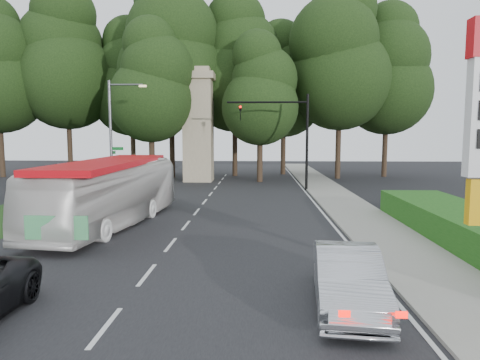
{
  "coord_description": "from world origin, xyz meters",
  "views": [
    {
      "loc": [
        3.29,
        -8.28,
        4.2
      ],
      "look_at": [
        2.53,
        10.48,
        2.2
      ],
      "focal_mm": 32.0,
      "sensor_mm": 36.0,
      "label": 1
    }
  ],
  "objects_px": {
    "monument": "(198,124)",
    "transit_bus": "(110,193)",
    "sedan_silver": "(348,279)",
    "streetlight_signs": "(114,131)",
    "traffic_signal_mast": "(290,128)"
  },
  "relations": [
    {
      "from": "monument",
      "to": "transit_bus",
      "type": "xyz_separation_m",
      "value": [
        -1.44,
        -19.15,
        -3.59
      ]
    },
    {
      "from": "monument",
      "to": "sedan_silver",
      "type": "distance_m",
      "value": 29.45
    },
    {
      "from": "streetlight_signs",
      "to": "monument",
      "type": "height_order",
      "value": "monument"
    },
    {
      "from": "traffic_signal_mast",
      "to": "transit_bus",
      "type": "distance_m",
      "value": 16.31
    },
    {
      "from": "traffic_signal_mast",
      "to": "monument",
      "type": "height_order",
      "value": "monument"
    },
    {
      "from": "traffic_signal_mast",
      "to": "monument",
      "type": "xyz_separation_m",
      "value": [
        -7.68,
        6.0,
        0.43
      ]
    },
    {
      "from": "monument",
      "to": "transit_bus",
      "type": "bearing_deg",
      "value": -94.31
    },
    {
      "from": "transit_bus",
      "to": "sedan_silver",
      "type": "xyz_separation_m",
      "value": [
        8.94,
        -8.99,
        -0.79
      ]
    },
    {
      "from": "traffic_signal_mast",
      "to": "transit_bus",
      "type": "relative_size",
      "value": 0.66
    },
    {
      "from": "sedan_silver",
      "to": "traffic_signal_mast",
      "type": "bearing_deg",
      "value": 95.06
    },
    {
      "from": "traffic_signal_mast",
      "to": "streetlight_signs",
      "type": "height_order",
      "value": "streetlight_signs"
    },
    {
      "from": "traffic_signal_mast",
      "to": "streetlight_signs",
      "type": "bearing_deg",
      "value": -171.08
    },
    {
      "from": "monument",
      "to": "sedan_silver",
      "type": "relative_size",
      "value": 2.28
    },
    {
      "from": "traffic_signal_mast",
      "to": "monument",
      "type": "bearing_deg",
      "value": 142.0
    },
    {
      "from": "streetlight_signs",
      "to": "transit_bus",
      "type": "xyz_separation_m",
      "value": [
        3.54,
        -11.16,
        -2.93
      ]
    }
  ]
}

